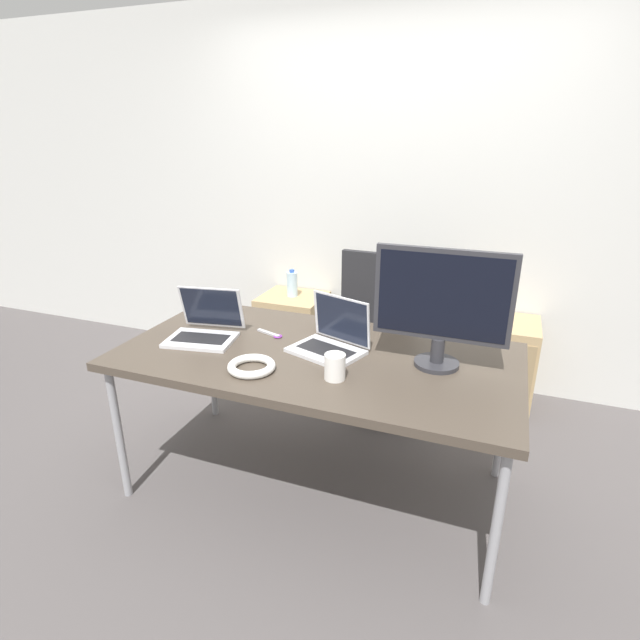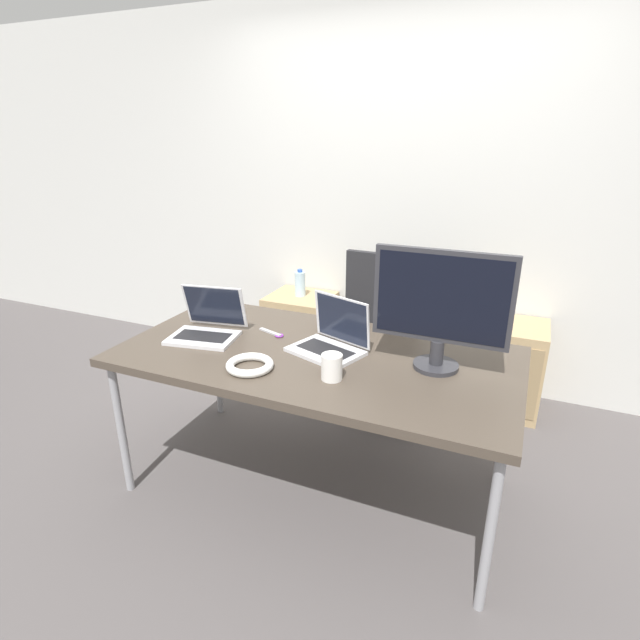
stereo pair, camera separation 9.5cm
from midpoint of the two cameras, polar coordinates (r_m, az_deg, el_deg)
The scene contains 14 objects.
ground_plane at distance 2.78m, azimuth 0.63°, elevation -18.23°, with size 14.00×14.00×0.00m, color #514C4C.
wall_back at distance 3.59m, azimuth 10.12°, elevation 13.37°, with size 10.00×0.05×2.60m.
desk at distance 2.39m, azimuth 0.69°, elevation -4.72°, with size 1.87×0.95×0.76m.
office_chair at distance 3.19m, azimuth 8.80°, elevation -3.84°, with size 0.56×0.57×1.12m.
cabinet_left at distance 3.84m, azimuth -1.51°, elevation -1.41°, with size 0.46×0.43×0.59m.
cabinet_right at distance 3.53m, azimuth 21.13°, elevation -4.97°, with size 0.46×0.43×0.59m.
water_bottle at distance 3.71m, azimuth -1.56°, elevation 4.17°, with size 0.08×0.08×0.20m.
laptop_left at distance 2.38m, azimuth 2.42°, elevation -2.34°, with size 0.39×0.35×0.25m.
laptop_right at distance 2.59m, azimuth -11.77°, elevation -0.75°, with size 0.37×0.35×0.25m.
monitor at distance 2.19m, azimuth 14.88°, elevation 1.54°, with size 0.59×0.20×0.53m.
coffee_cup_white at distance 2.11m, azimuth 2.66°, elevation -5.39°, with size 0.09×0.09×0.11m.
coffee_cup_brown at distance 2.61m, azimuth 1.88°, elevation -0.25°, with size 0.09×0.09×0.10m.
cable_coil at distance 2.23m, azimuth -6.81°, elevation -5.13°, with size 0.21×0.21×0.04m.
scissors at distance 2.59m, azimuth -4.30°, elevation -1.54°, with size 0.17×0.08×0.01m.
Camera 2 is at (0.87, -1.97, 1.75)m, focal length 28.00 mm.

